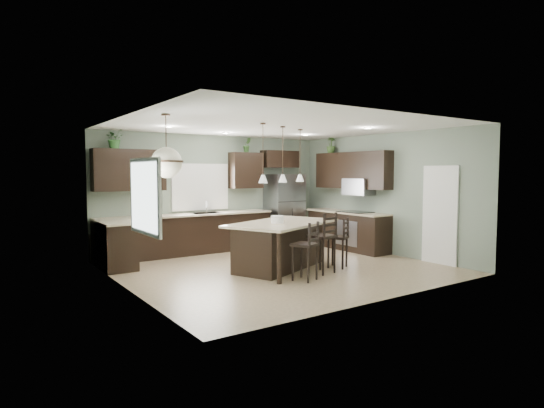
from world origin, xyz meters
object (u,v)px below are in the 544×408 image
(bar_stool_left, at_px, (305,251))
(bar_stool_center, at_px, (322,243))
(plant_back_left, at_px, (115,138))
(kitchen_island, at_px, (283,245))
(refrigerator, at_px, (284,209))
(bar_stool_right, at_px, (338,243))
(serving_dish, at_px, (277,219))

(bar_stool_left, relative_size, bar_stool_center, 0.91)
(plant_back_left, bearing_deg, kitchen_island, -46.75)
(kitchen_island, distance_m, plant_back_left, 4.21)
(refrigerator, height_order, bar_stool_left, refrigerator)
(bar_stool_center, distance_m, plant_back_left, 4.87)
(bar_stool_right, bearing_deg, refrigerator, 42.28)
(bar_stool_center, height_order, bar_stool_right, bar_stool_center)
(kitchen_island, xyz_separation_m, plant_back_left, (-2.48, 2.63, 2.16))
(bar_stool_center, bearing_deg, kitchen_island, 105.33)
(refrigerator, bearing_deg, serving_dish, -128.21)
(refrigerator, height_order, bar_stool_right, refrigerator)
(serving_dish, height_order, bar_stool_right, serving_dish)
(kitchen_island, distance_m, bar_stool_center, 0.84)
(kitchen_island, bearing_deg, serving_dish, -180.00)
(kitchen_island, height_order, bar_stool_right, bar_stool_right)
(refrigerator, xyz_separation_m, bar_stool_right, (-0.90, -3.06, -0.42))
(serving_dish, distance_m, bar_stool_center, 0.96)
(bar_stool_right, bearing_deg, bar_stool_center, 166.99)
(kitchen_island, xyz_separation_m, serving_dish, (-0.18, -0.08, 0.53))
(refrigerator, bearing_deg, kitchen_island, -126.45)
(serving_dish, xyz_separation_m, plant_back_left, (-2.29, 2.71, 1.62))
(kitchen_island, relative_size, bar_stool_left, 2.24)
(refrigerator, bearing_deg, bar_stool_center, -114.49)
(refrigerator, xyz_separation_m, plant_back_left, (-4.32, 0.13, 1.69))
(refrigerator, distance_m, bar_stool_right, 3.22)
(refrigerator, height_order, serving_dish, refrigerator)
(refrigerator, relative_size, kitchen_island, 0.79)
(refrigerator, xyz_separation_m, kitchen_island, (-1.84, -2.50, -0.46))
(bar_stool_center, distance_m, bar_stool_right, 0.62)
(refrigerator, height_order, bar_stool_center, refrigerator)
(serving_dish, relative_size, plant_back_left, 0.55)
(bar_stool_right, distance_m, plant_back_left, 5.14)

